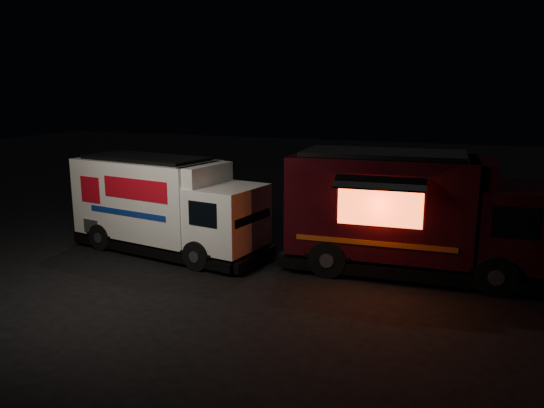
# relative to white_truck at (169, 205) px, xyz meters

# --- Properties ---
(ground) EXTENTS (80.00, 80.00, 0.00)m
(ground) POSITION_rel_white_truck_xyz_m (2.04, -0.59, -1.50)
(ground) COLOR black
(ground) RESTS_ON ground
(white_truck) EXTENTS (6.88, 3.27, 3.00)m
(white_truck) POSITION_rel_white_truck_xyz_m (0.00, 0.00, 0.00)
(white_truck) COLOR white
(white_truck) RESTS_ON ground
(red_truck) EXTENTS (7.42, 3.06, 3.39)m
(red_truck) POSITION_rel_white_truck_xyz_m (7.45, 0.84, 0.20)
(red_truck) COLOR #35090F
(red_truck) RESTS_ON ground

